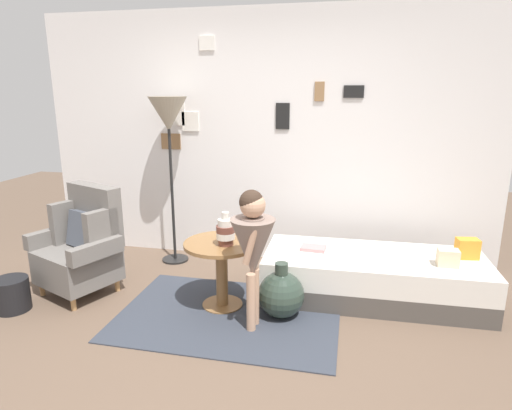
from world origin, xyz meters
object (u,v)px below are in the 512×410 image
Objects in this scene: side_table at (222,260)px; floor_lamp at (168,120)px; demijohn_near at (281,294)px; book_on_daybed at (313,248)px; daybed at (373,276)px; armchair at (83,245)px; person_child at (253,242)px; vase_striped at (226,231)px; magazine_basket at (12,294)px.

floor_lamp is (-0.80, 0.89, 1.08)m from side_table.
side_table is at bearing 172.65° from demijohn_near.
floor_lamp reaches higher than side_table.
book_on_daybed is (0.72, 0.47, -0.00)m from side_table.
side_table is (-1.26, -0.44, 0.22)m from daybed.
demijohn_near is (-0.20, -0.53, -0.22)m from book_on_daybed.
book_on_daybed is at bearing 12.39° from armchair.
armchair is 2.09m from book_on_daybed.
vase_striped is at bearing 139.76° from person_child.
vase_striped is 0.68m from demijohn_near.
daybed is at bearing 9.27° from armchair.
armchair reaches higher than demijohn_near.
book_on_daybed is 0.79× the size of magazine_basket.
person_child is (0.28, -0.24, 0.01)m from vase_striped.
demijohn_near is (0.52, -0.07, -0.23)m from side_table.
vase_striped is at bearing -44.01° from side_table.
vase_striped is 0.25× the size of person_child.
floor_lamp is 1.92m from book_on_daybed.
floor_lamp is 6.21× the size of magazine_basket.
person_child is (0.33, -0.29, 0.28)m from side_table.
person_child reaches higher than magazine_basket.
daybed is 4.13× the size of demijohn_near.
person_child is (-0.92, -0.73, 0.50)m from daybed.
demijohn_near is at bearing -110.95° from book_on_daybed.
side_table is at bearing 139.10° from person_child.
daybed is 6.90× the size of vase_striped.
person_child is 2.38× the size of demijohn_near.
magazine_basket is at bearing -170.28° from demijohn_near.
magazine_basket is (-0.39, -0.47, -0.30)m from armchair.
demijohn_near is (0.46, -0.01, -0.50)m from vase_striped.
side_table is 0.28m from vase_striped.
floor_lamp is at bearing 133.88° from person_child.
person_child is at bearing -141.70° from daybed.
floor_lamp is 2.11m from magazine_basket.
floor_lamp is at bearing 132.20° from vase_striped.
armchair reaches higher than magazine_basket.
armchair reaches higher than book_on_daybed.
floor_lamp reaches higher than armchair.
side_table is 1.62m from floor_lamp.
person_child reaches higher than book_on_daybed.
armchair is at bearing -170.73° from daybed.
armchair is 1.31m from side_table.
armchair is 0.88× the size of person_child.
daybed is at bearing 19.27° from side_table.
magazine_basket is at bearing -165.27° from side_table.
demijohn_near is at bearing -1.70° from vase_striped.
daybed is at bearing 22.29° from vase_striped.
armchair is 1.39m from vase_striped.
floor_lamp reaches higher than person_child.
vase_striped is at bearing 12.65° from magazine_basket.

